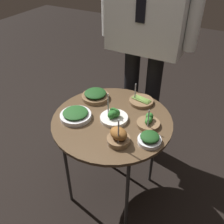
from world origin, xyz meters
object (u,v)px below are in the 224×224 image
object	(u,v)px
bowl_spinach_front_left	(95,95)
waiter_figure	(148,12)
bowl_broccoli_far_rim	(114,116)
bowl_broccoli_mid_left	(148,122)
bowl_spinach_front_right	(76,115)
bowl_spinach_near_rim	(150,139)
serving_cart	(112,125)
bowl_roast_back_right	(118,137)
bowl_asparagus_front_center	(141,101)

from	to	relation	value
bowl_spinach_front_left	waiter_figure	xyz separation A→B (m)	(0.17, 0.37, 0.44)
bowl_broccoli_far_rim	bowl_spinach_front_left	distance (m)	0.25
bowl_broccoli_mid_left	bowl_spinach_front_right	bearing A→B (deg)	-160.65
bowl_broccoli_far_rim	bowl_spinach_near_rim	bearing A→B (deg)	-18.38
bowl_spinach_near_rim	waiter_figure	world-z (taller)	waiter_figure
bowl_broccoli_far_rim	waiter_figure	distance (m)	0.68
bowl_spinach_front_left	bowl_broccoli_far_rim	bearing A→B (deg)	-33.40
serving_cart	bowl_broccoli_far_rim	distance (m)	0.07
waiter_figure	bowl_roast_back_right	bearing A→B (deg)	-77.64
serving_cart	bowl_spinach_near_rim	distance (m)	0.28
bowl_broccoli_far_rim	bowl_broccoli_mid_left	size ratio (longest dim) A/B	1.23
bowl_spinach_near_rim	bowl_broccoli_mid_left	bearing A→B (deg)	113.98
bowl_asparagus_front_center	bowl_spinach_near_rim	xyz separation A→B (m)	(0.18, -0.31, 0.01)
serving_cart	bowl_spinach_front_left	bearing A→B (deg)	144.37
bowl_roast_back_right	waiter_figure	bearing A→B (deg)	102.36
bowl_broccoli_mid_left	bowl_spinach_front_left	bearing A→B (deg)	167.07
bowl_broccoli_far_rim	bowl_spinach_front_right	size ratio (longest dim) A/B	0.89
serving_cart	bowl_broccoli_mid_left	world-z (taller)	bowl_broccoli_mid_left
bowl_asparagus_front_center	waiter_figure	size ratio (longest dim) A/B	0.09
bowl_roast_back_right	bowl_asparagus_front_center	size ratio (longest dim) A/B	1.14
bowl_asparagus_front_center	bowl_broccoli_mid_left	xyz separation A→B (m)	(0.12, -0.18, 0.01)
bowl_broccoli_mid_left	bowl_spinach_front_left	size ratio (longest dim) A/B	0.74
bowl_spinach_front_left	bowl_spinach_near_rim	distance (m)	0.50
waiter_figure	bowl_spinach_front_left	bearing A→B (deg)	-114.40
bowl_asparagus_front_center	bowl_spinach_front_right	bearing A→B (deg)	-129.91
bowl_roast_back_right	bowl_broccoli_far_rim	world-z (taller)	bowl_roast_back_right
bowl_roast_back_right	bowl_asparagus_front_center	distance (m)	0.39
bowl_asparagus_front_center	bowl_spinach_near_rim	distance (m)	0.36
bowl_spinach_front_left	bowl_spinach_near_rim	bearing A→B (deg)	-25.73
bowl_asparagus_front_center	bowl_spinach_front_left	distance (m)	0.29
bowl_asparagus_front_center	bowl_broccoli_far_rim	distance (m)	0.24
bowl_broccoli_mid_left	bowl_spinach_near_rim	size ratio (longest dim) A/B	1.05
bowl_asparagus_front_center	waiter_figure	bearing A→B (deg)	110.88
serving_cart	bowl_roast_back_right	distance (m)	0.21
bowl_roast_back_right	bowl_spinach_front_right	bearing A→B (deg)	167.81
bowl_broccoli_far_rim	bowl_spinach_front_right	bearing A→B (deg)	-155.57
serving_cart	bowl_broccoli_far_rim	size ratio (longest dim) A/B	4.34
waiter_figure	bowl_spinach_near_rim	bearing A→B (deg)	-64.35
serving_cart	waiter_figure	world-z (taller)	waiter_figure
bowl_spinach_front_left	bowl_spinach_near_rim	xyz separation A→B (m)	(0.45, -0.22, -0.00)
bowl_spinach_front_left	bowl_asparagus_front_center	bearing A→B (deg)	18.73
bowl_asparagus_front_center	bowl_spinach_front_right	size ratio (longest dim) A/B	0.84
serving_cart	bowl_broccoli_mid_left	distance (m)	0.22
bowl_roast_back_right	bowl_broccoli_mid_left	world-z (taller)	bowl_roast_back_right
bowl_roast_back_right	bowl_spinach_near_rim	bearing A→B (deg)	28.90
bowl_spinach_front_left	waiter_figure	distance (m)	0.60
bowl_spinach_near_rim	waiter_figure	xyz separation A→B (m)	(-0.28, 0.59, 0.44)
bowl_broccoli_far_rim	bowl_spinach_near_rim	distance (m)	0.26
bowl_spinach_near_rim	serving_cart	bearing A→B (deg)	163.10
waiter_figure	bowl_asparagus_front_center	bearing A→B (deg)	-69.12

